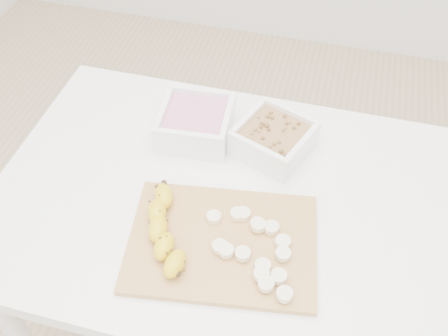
% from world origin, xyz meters
% --- Properties ---
extents(ground, '(3.50, 3.50, 0.00)m').
position_xyz_m(ground, '(0.00, 0.00, 0.00)').
color(ground, '#C6AD89').
rests_on(ground, ground).
extents(table, '(1.00, 0.70, 0.75)m').
position_xyz_m(table, '(0.00, 0.00, 0.65)').
color(table, white).
rests_on(table, ground).
extents(bowl_yogurt, '(0.18, 0.18, 0.08)m').
position_xyz_m(bowl_yogurt, '(-0.11, 0.17, 0.79)').
color(bowl_yogurt, white).
rests_on(bowl_yogurt, table).
extents(bowl_granola, '(0.20, 0.20, 0.07)m').
position_xyz_m(bowl_granola, '(0.08, 0.17, 0.79)').
color(bowl_granola, white).
rests_on(bowl_granola, table).
extents(cutting_board, '(0.41, 0.32, 0.01)m').
position_xyz_m(cutting_board, '(0.04, -0.12, 0.76)').
color(cutting_board, tan).
rests_on(cutting_board, table).
extents(banana, '(0.11, 0.22, 0.04)m').
position_xyz_m(banana, '(-0.08, -0.14, 0.78)').
color(banana, gold).
rests_on(banana, cutting_board).
extents(banana_slices, '(0.20, 0.19, 0.02)m').
position_xyz_m(banana_slices, '(0.10, -0.12, 0.78)').
color(banana_slices, beige).
rests_on(banana_slices, cutting_board).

